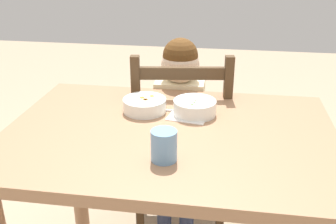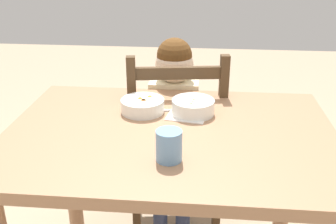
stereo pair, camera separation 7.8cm
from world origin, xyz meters
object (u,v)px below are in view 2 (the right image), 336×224
bowl_of_carrots (143,105)px  dining_table (170,162)px  spoon (157,110)px  dining_chair (175,144)px  bowl_of_peas (193,106)px  drinking_cup (169,146)px  child_figure (174,110)px

bowl_of_carrots → dining_table: bearing=-52.5°
spoon → dining_chair: bearing=79.9°
bowl_of_peas → dining_table: bearing=-115.4°
bowl_of_peas → drinking_cup: drinking_cup is taller
spoon → drinking_cup: 0.37m
child_figure → drinking_cup: (0.04, -0.64, 0.16)m
bowl_of_carrots → spoon: 0.06m
dining_chair → bowl_of_peas: 0.45m
drinking_cup → dining_chair: bearing=92.6°
bowl_of_carrots → drinking_cup: (0.13, -0.35, 0.02)m
spoon → bowl_of_peas: bearing=-5.2°
bowl_of_peas → spoon: (-0.14, 0.01, -0.03)m
bowl_of_peas → spoon: size_ratio=1.16×
bowl_of_carrots → spoon: (0.05, 0.01, -0.02)m
child_figure → bowl_of_peas: bearing=-71.9°
spoon → drinking_cup: size_ratio=1.44×
dining_chair → drinking_cup: size_ratio=9.65×
child_figure → dining_chair: bearing=44.2°
dining_table → spoon: spoon is taller
child_figure → bowl_of_carrots: child_figure is taller
dining_table → bowl_of_peas: bearing=64.6°
dining_table → bowl_of_peas: size_ratio=7.13×
bowl_of_carrots → bowl_of_peas: bearing=-0.0°
drinking_cup → bowl_of_carrots: bearing=110.7°
bowl_of_carrots → spoon: size_ratio=1.19×
bowl_of_peas → bowl_of_carrots: bearing=180.0°
child_figure → drinking_cup: child_figure is taller
dining_table → child_figure: 0.45m
dining_chair → child_figure: child_figure is taller
dining_chair → bowl_of_peas: bearing=-73.6°
dining_table → spoon: 0.22m
dining_chair → drinking_cup: bearing=-87.4°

